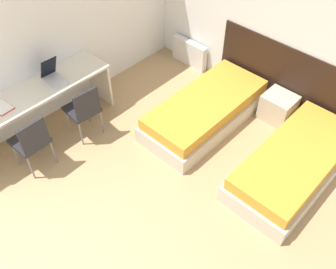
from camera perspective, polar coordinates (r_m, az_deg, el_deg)
The scene contains 12 objects.
wall_back at distance 5.66m, azimuth 15.18°, elevation 16.82°, with size 5.02×0.05×2.70m.
wall_left at distance 5.49m, azimuth -18.01°, elevation 15.22°, with size 0.05×5.54×2.70m.
headboard_panel at distance 5.86m, azimuth 18.28°, elevation 7.50°, with size 2.51×0.03×1.08m.
bed_near_window at distance 5.62m, azimuth 5.74°, elevation 3.65°, with size 0.92×2.03×0.44m.
bed_near_door at distance 5.15m, azimuth 18.71°, elevation -4.22°, with size 0.92×2.03×0.44m.
nightstand at distance 5.88m, azimuth 16.41°, elevation 4.01°, with size 0.46×0.41×0.42m.
radiator at distance 6.77m, azimuth 3.29°, elevation 12.32°, with size 0.70×0.12×0.45m.
desk at distance 5.45m, azimuth -19.50°, elevation 4.87°, with size 0.59×2.20×0.78m.
chair_near_laptop at distance 5.31m, azimuth -12.73°, elevation 3.90°, with size 0.45×0.45×0.87m.
chair_near_notebook at distance 5.06m, azimuth -20.10°, elevation -0.84°, with size 0.43×0.43×0.87m.
laptop at distance 5.42m, azimuth -17.14°, elevation 8.52°, with size 0.37×0.25×0.34m.
open_notebook at distance 5.22m, azimuth -23.95°, elevation 3.77°, with size 0.29×0.23×0.02m.
Camera 1 is at (2.27, 0.09, 3.97)m, focal length 40.00 mm.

